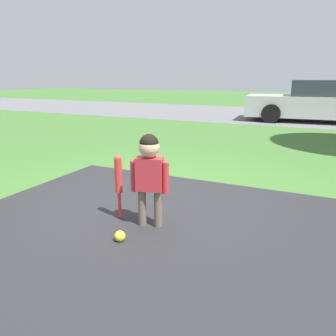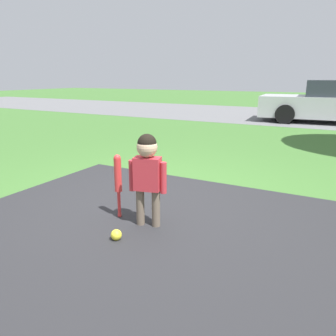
{
  "view_description": "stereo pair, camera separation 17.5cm",
  "coord_description": "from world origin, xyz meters",
  "views": [
    {
      "loc": [
        1.65,
        -3.11,
        1.39
      ],
      "look_at": [
        0.26,
        -0.17,
        0.48
      ],
      "focal_mm": 35.0,
      "sensor_mm": 36.0,
      "label": 1
    },
    {
      "loc": [
        1.81,
        -3.03,
        1.39
      ],
      "look_at": [
        0.26,
        -0.17,
        0.48
      ],
      "focal_mm": 35.0,
      "sensor_mm": 36.0,
      "label": 2
    }
  ],
  "objects": [
    {
      "name": "sports_ball",
      "position": [
        0.17,
        -0.95,
        0.05
      ],
      "size": [
        0.1,
        0.1,
        0.1
      ],
      "color": "yellow",
      "rests_on": "ground"
    },
    {
      "name": "street_strip",
      "position": [
        0.0,
        9.75,
        0.0
      ],
      "size": [
        40.0,
        6.0,
        0.01
      ],
      "color": "slate",
      "rests_on": "ground"
    },
    {
      "name": "baseball_bat",
      "position": [
        -0.1,
        -0.54,
        0.43
      ],
      "size": [
        0.07,
        0.07,
        0.66
      ],
      "color": "red",
      "rests_on": "ground"
    },
    {
      "name": "child",
      "position": [
        0.26,
        -0.57,
        0.58
      ],
      "size": [
        0.36,
        0.19,
        0.89
      ],
      "rotation": [
        0.0,
        0.0,
        0.25
      ],
      "color": "#6B5B4C",
      "rests_on": "ground"
    },
    {
      "name": "parked_car",
      "position": [
        1.5,
        8.43,
        0.61
      ],
      "size": [
        4.45,
        2.13,
        1.29
      ],
      "rotation": [
        0.0,
        0.0,
        3.22
      ],
      "color": "#B7B7BC",
      "rests_on": "ground"
    },
    {
      "name": "ground_plane",
      "position": [
        0.0,
        0.0,
        0.0
      ],
      "size": [
        60.0,
        60.0,
        0.0
      ],
      "primitive_type": "plane",
      "color": "#3D6B2D"
    }
  ]
}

